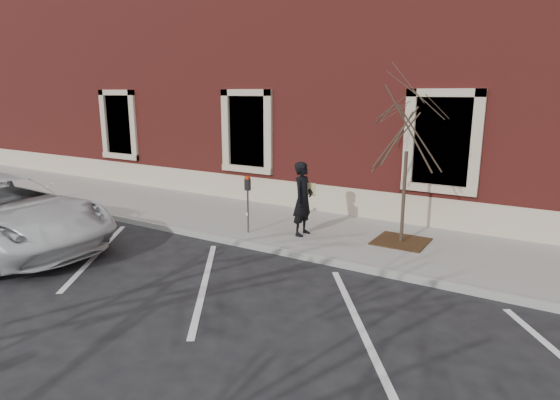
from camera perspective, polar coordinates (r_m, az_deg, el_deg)
The scene contains 9 objects.
ground at distance 10.98m, azimuth -1.65°, elevation -6.21°, with size 120.00×120.00×0.00m, color #28282B.
sidewalk_near at distance 12.38m, azimuth 2.79°, elevation -3.60°, with size 40.00×3.50×0.15m, color #A09C96.
curb_near at distance 10.91m, azimuth -1.80°, elevation -5.91°, with size 40.00×0.12×0.15m, color #9E9E99.
parking_stripes at distance 9.34m, azimuth -9.17°, elevation -9.91°, with size 28.00×4.40×0.01m, color silver, non-canonical shape.
building_civic at distance 17.37m, azimuth 12.81°, elevation 13.97°, with size 40.00×8.62×8.00m.
man at distance 11.46m, azimuth 2.81°, elevation 0.14°, with size 0.67×0.44×1.83m, color black.
parking_meter at distance 11.63m, azimuth -3.96°, elevation 0.75°, with size 0.13×0.10×1.44m.
tree_grate at distance 11.48m, azimuth 14.53°, elevation -4.90°, with size 1.19×1.19×0.03m, color #462E16.
sapling at distance 10.97m, azimuth 15.34°, elevation 8.78°, with size 2.35×2.35×3.92m.
Camera 1 is at (5.69, -8.66, 3.61)m, focal length 30.00 mm.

